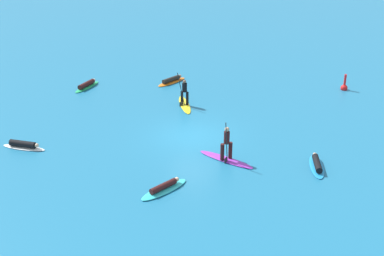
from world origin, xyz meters
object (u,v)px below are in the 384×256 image
surfer_on_purple_board (226,152)px  surfer_on_white_board (24,145)px  marker_buoy (344,87)px  surfer_on_blue_board (317,164)px  surfer_on_orange_board (172,80)px  surfer_on_teal_board (164,188)px  surfer_on_green_board (87,85)px  surfer_on_yellow_board (184,99)px

surfer_on_purple_board → surfer_on_white_board: size_ratio=1.29×
surfer_on_white_board → marker_buoy: bearing=39.2°
surfer_on_purple_board → surfer_on_white_board: surfer_on_purple_board is taller
surfer_on_purple_board → surfer_on_blue_board: surfer_on_purple_board is taller
surfer_on_orange_board → surfer_on_blue_board: (12.97, -6.85, 0.01)m
surfer_on_purple_board → marker_buoy: 13.48m
surfer_on_orange_board → surfer_on_white_board: bearing=-173.0°
surfer_on_teal_board → surfer_on_white_board: bearing=107.2°
surfer_on_purple_board → surfer_on_orange_board: surfer_on_purple_board is taller
surfer_on_white_board → surfer_on_teal_board: surfer_on_white_board is taller
surfer_on_purple_board → surfer_on_orange_board: (-8.64, 8.48, -0.35)m
surfer_on_purple_board → surfer_on_green_board: (-13.25, 4.64, -0.33)m
surfer_on_yellow_board → surfer_on_white_board: 10.59m
surfer_on_purple_board → surfer_on_orange_board: 12.11m
surfer_on_blue_board → surfer_on_white_board: 15.64m
surfer_on_yellow_board → surfer_on_orange_board: (-2.96, 3.18, -0.31)m
surfer_on_orange_board → surfer_on_white_board: (-1.50, -12.78, 0.03)m
surfer_on_blue_board → surfer_on_white_board: bearing=86.3°
surfer_on_blue_board → surfer_on_teal_board: bearing=110.3°
surfer_on_blue_board → marker_buoy: size_ratio=2.07×
surfer_on_white_board → marker_buoy: marker_buoy is taller
surfer_on_yellow_board → surfer_on_white_board: size_ratio=1.07×
surfer_on_orange_board → surfer_on_green_board: surfer_on_green_board is taller
surfer_on_yellow_board → surfer_on_orange_board: surfer_on_yellow_board is taller
surfer_on_teal_board → marker_buoy: (3.64, 17.38, 0.07)m
surfer_on_green_board → surfer_on_white_board: 9.46m
surfer_on_purple_board → surfer_on_white_board: 11.02m
surfer_on_yellow_board → surfer_on_orange_board: 4.36m
surfer_on_orange_board → surfer_on_white_board: 12.87m
surfer_on_orange_board → surfer_on_blue_board: size_ratio=1.03×
surfer_on_purple_board → surfer_on_yellow_board: bearing=143.1°
marker_buoy → surfer_on_purple_board: bearing=-100.5°
surfer_on_teal_board → surfer_on_purple_board: bearing=0.2°
surfer_on_yellow_board → surfer_on_blue_board: bearing=30.0°
surfer_on_yellow_board → surfer_on_white_board: (-4.46, -9.60, -0.29)m
surfer_on_teal_board → marker_buoy: size_ratio=2.27×
surfer_on_green_board → surfer_on_purple_board: bearing=-112.3°
surfer_on_orange_board → surfer_on_teal_board: size_ratio=0.94×
surfer_on_yellow_board → marker_buoy: 11.38m
surfer_on_white_board → marker_buoy: size_ratio=2.07×
surfer_on_teal_board → marker_buoy: 17.76m
surfer_on_orange_board → surfer_on_teal_board: (7.46, -12.61, -0.02)m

